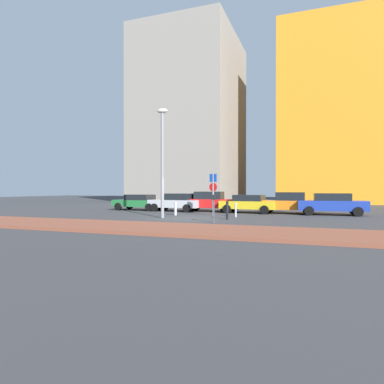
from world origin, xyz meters
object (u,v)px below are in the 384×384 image
traffic_bollard_far (175,209)px  parking_sign_post (213,189)px  parked_car_red (208,201)px  parked_car_yellow (249,203)px  parked_car_silver (176,202)px  street_lamp (162,153)px  parked_car_green (139,202)px  parked_car_blue (332,204)px  traffic_bollard_near (227,210)px  parked_car_orange (288,203)px  parking_meter (214,205)px  traffic_bollard_mid (236,210)px

traffic_bollard_far → parking_sign_post: bearing=14.9°
parked_car_red → parked_car_yellow: 3.45m
parked_car_silver → parked_car_yellow: size_ratio=1.01×
street_lamp → traffic_bollard_far: (-0.06, 2.24, -3.59)m
street_lamp → parked_car_green: bearing=129.2°
parked_car_blue → traffic_bollard_near: size_ratio=4.16×
parked_car_silver → traffic_bollard_far: bearing=-67.9°
parked_car_silver → parking_sign_post: 5.42m
parked_car_blue → parked_car_orange: bearing=171.3°
parked_car_red → parked_car_orange: parked_car_red is taller
parked_car_green → parked_car_red: (6.07, 0.48, 0.11)m
parked_car_red → parking_sign_post: bearing=-68.0°
parked_car_red → parking_sign_post: (1.62, -4.00, 0.99)m
parked_car_green → parking_meter: size_ratio=3.03×
parked_car_orange → parking_meter: size_ratio=2.83×
parking_meter → traffic_bollard_mid: size_ratio=1.59×
traffic_bollard_mid → traffic_bollard_far: traffic_bollard_mid is taller
parked_car_red → parking_sign_post: parking_sign_post is taller
parked_car_orange → street_lamp: size_ratio=0.62×
parked_car_orange → parking_sign_post: size_ratio=1.49×
parked_car_green → parked_car_silver: bearing=-3.0°
parked_car_blue → traffic_bollard_mid: parked_car_blue is taller
parked_car_orange → parking_meter: (-3.21, -8.39, 0.17)m
parked_car_green → parking_meter: (9.10, -8.13, 0.26)m
parked_car_yellow → parked_car_orange: 2.88m
parked_car_blue → parking_meter: bearing=-128.1°
parked_car_red → traffic_bollard_near: bearing=-63.5°
parked_car_red → parked_car_blue: size_ratio=0.99×
traffic_bollard_far → parked_car_silver: bearing=112.1°
parked_car_orange → parked_car_yellow: bearing=-172.7°
parked_car_silver → traffic_bollard_mid: parked_car_silver is taller
parked_car_green → parking_sign_post: (7.68, -3.52, 1.10)m
parking_meter → traffic_bollard_near: parking_meter is taller
parked_car_orange → traffic_bollard_far: (-7.14, -4.45, -0.35)m
parked_car_green → parking_sign_post: size_ratio=1.59×
parked_car_green → traffic_bollard_far: (5.18, -4.19, -0.26)m
parked_car_blue → parking_sign_post: 8.38m
parked_car_blue → traffic_bollard_near: bearing=-135.7°
parked_car_yellow → parked_car_blue: size_ratio=0.94×
parked_car_yellow → traffic_bollard_mid: 4.09m
parked_car_green → traffic_bollard_near: size_ratio=4.17×
parked_car_silver → parked_car_orange: (8.77, 0.44, 0.04)m
parked_car_yellow → parking_meter: parking_meter is taller
parked_car_green → parked_car_blue: (15.31, -0.20, 0.09)m
parked_car_green → parked_car_orange: size_ratio=1.07×
parked_car_yellow → parked_car_silver: bearing=-179.3°
parked_car_orange → parking_meter: 8.99m
parked_car_silver → parked_car_orange: size_ratio=1.01×
parked_car_blue → parking_sign_post: (-7.63, -3.32, 1.01)m
traffic_bollard_near → parked_car_red: bearing=116.5°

